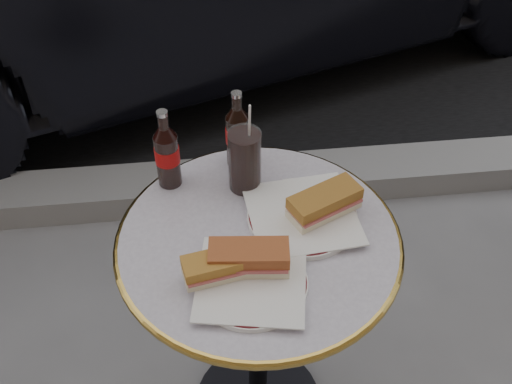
{
  "coord_description": "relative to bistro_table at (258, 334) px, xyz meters",
  "views": [
    {
      "loc": [
        -0.11,
        -0.92,
        1.76
      ],
      "look_at": [
        0.0,
        0.05,
        0.82
      ],
      "focal_mm": 45.0,
      "sensor_mm": 36.0,
      "label": 1
    }
  ],
  "objects": [
    {
      "name": "curb",
      "position": [
        0.0,
        0.9,
        -0.32
      ],
      "size": [
        40.0,
        0.2,
        0.12
      ],
      "primitive_type": "cube",
      "color": "gray",
      "rests_on": "ground"
    },
    {
      "name": "bistro_table",
      "position": [
        0.0,
        0.0,
        0.0
      ],
      "size": [
        0.62,
        0.62,
        0.73
      ],
      "primitive_type": null,
      "color": "#BAB2C4",
      "rests_on": "ground"
    },
    {
      "name": "plate_left",
      "position": [
        -0.03,
        -0.13,
        0.37
      ],
      "size": [
        0.29,
        0.29,
        0.01
      ],
      "primitive_type": "cylinder",
      "rotation": [
        0.0,
        0.0,
        -0.36
      ],
      "color": "white",
      "rests_on": "bistro_table"
    },
    {
      "name": "plate_right",
      "position": [
        0.1,
        0.04,
        0.37
      ],
      "size": [
        0.26,
        0.26,
        0.01
      ],
      "primitive_type": "cylinder",
      "rotation": [
        0.0,
        0.0,
        -0.08
      ],
      "color": "white",
      "rests_on": "bistro_table"
    },
    {
      "name": "sandwich_left_a",
      "position": [
        -0.09,
        -0.1,
        0.4
      ],
      "size": [
        0.15,
        0.09,
        0.05
      ],
      "primitive_type": "cube",
      "rotation": [
        0.0,
        0.0,
        0.19
      ],
      "color": "#AE732C",
      "rests_on": "plate_left"
    },
    {
      "name": "sandwich_left_b",
      "position": [
        -0.03,
        -0.09,
        0.41
      ],
      "size": [
        0.17,
        0.09,
        0.06
      ],
      "primitive_type": "cube",
      "rotation": [
        0.0,
        0.0,
        -0.1
      ],
      "color": "#A04E28",
      "rests_on": "plate_left"
    },
    {
      "name": "sandwich_right",
      "position": [
        0.15,
        0.04,
        0.41
      ],
      "size": [
        0.18,
        0.14,
        0.06
      ],
      "primitive_type": "cube",
      "rotation": [
        0.0,
        0.0,
        0.44
      ],
      "color": "#9B6527",
      "rests_on": "plate_right"
    },
    {
      "name": "cola_bottle_left",
      "position": [
        -0.19,
        0.2,
        0.47
      ],
      "size": [
        0.06,
        0.06,
        0.21
      ],
      "primitive_type": null,
      "rotation": [
        0.0,
        0.0,
        0.06
      ],
      "color": "black",
      "rests_on": "bistro_table"
    },
    {
      "name": "cola_bottle_right",
      "position": [
        -0.02,
        0.25,
        0.47
      ],
      "size": [
        0.07,
        0.07,
        0.2
      ],
      "primitive_type": null,
      "rotation": [
        0.0,
        0.0,
        -0.29
      ],
      "color": "black",
      "rests_on": "bistro_table"
    },
    {
      "name": "cola_glass",
      "position": [
        -0.01,
        0.16,
        0.44
      ],
      "size": [
        0.08,
        0.08,
        0.16
      ],
      "primitive_type": "cylinder",
      "rotation": [
        0.0,
        0.0,
        0.07
      ],
      "color": "black",
      "rests_on": "bistro_table"
    }
  ]
}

